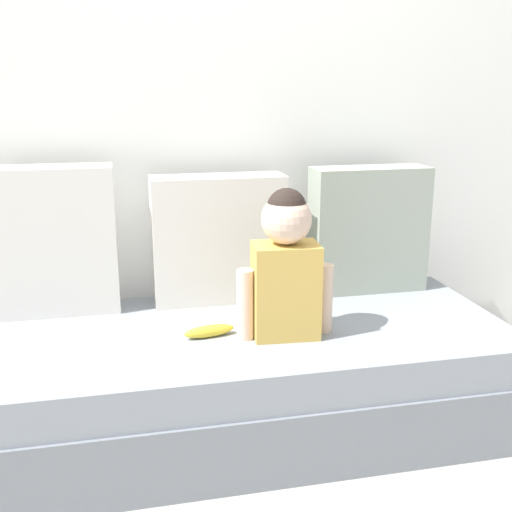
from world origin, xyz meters
TOP-DOWN VIEW (x-y plane):
  - ground_plane at (0.00, 0.00)m, footprint 12.00×12.00m
  - back_wall at (0.00, 0.53)m, footprint 5.13×0.10m
  - couch at (0.00, 0.00)m, footprint 1.93×0.80m
  - throw_pillow_left at (-0.60, 0.30)m, footprint 0.45×0.16m
  - throw_pillow_center at (0.00, 0.30)m, footprint 0.50×0.16m
  - throw_pillow_right at (0.60, 0.30)m, footprint 0.46×0.16m
  - toddler at (0.15, -0.10)m, footprint 0.32×0.16m
  - banana at (-0.09, -0.06)m, footprint 0.18×0.07m

SIDE VIEW (x-z plane):
  - ground_plane at x=0.00m, z-range 0.00..0.00m
  - couch at x=0.00m, z-range 0.00..0.36m
  - banana at x=-0.09m, z-range 0.37..0.41m
  - throw_pillow_center at x=0.00m, z-range 0.37..0.84m
  - toddler at x=0.15m, z-range 0.36..0.85m
  - throw_pillow_right at x=0.60m, z-range 0.37..0.86m
  - throw_pillow_left at x=-0.60m, z-range 0.37..0.89m
  - back_wall at x=0.00m, z-range 0.00..2.40m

